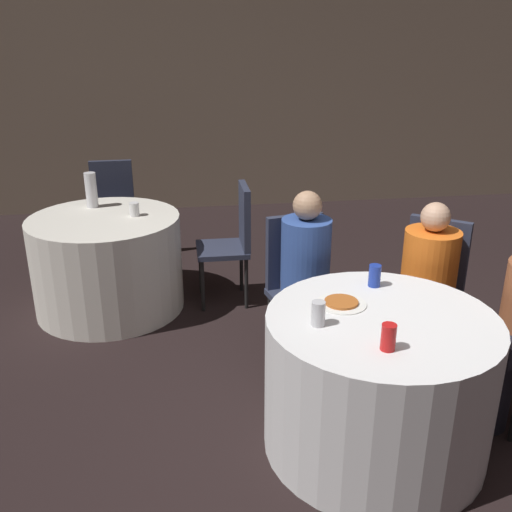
{
  "coord_description": "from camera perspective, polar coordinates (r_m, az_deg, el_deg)",
  "views": [
    {
      "loc": [
        -1.08,
        -2.42,
        2.03
      ],
      "look_at": [
        -0.63,
        0.57,
        0.84
      ],
      "focal_mm": 40.0,
      "sensor_mm": 36.0,
      "label": 1
    }
  ],
  "objects": [
    {
      "name": "wall_back",
      "position": [
        7.04,
        0.31,
        16.27
      ],
      "size": [
        16.0,
        0.06,
        2.8
      ],
      "color": "gray",
      "rests_on": "ground_plane"
    },
    {
      "name": "chair_far_north",
      "position": [
        5.42,
        -14.1,
        5.05
      ],
      "size": [
        0.41,
        0.41,
        0.95
      ],
      "rotation": [
        0.0,
        0.0,
        -3.12
      ],
      "color": "#2D3347",
      "rests_on": "ground_plane"
    },
    {
      "name": "chair_far_east",
      "position": [
        4.47,
        -2.19,
        2.21
      ],
      "size": [
        0.41,
        0.4,
        0.95
      ],
      "rotation": [
        0.0,
        0.0,
        1.56
      ],
      "color": "#2D3347",
      "rests_on": "ground_plane"
    },
    {
      "name": "ground_plane",
      "position": [
        3.34,
        12.8,
        -16.66
      ],
      "size": [
        16.0,
        16.0,
        0.0
      ],
      "primitive_type": "plane",
      "color": "black"
    },
    {
      "name": "soda_can_blue",
      "position": [
        3.16,
        11.78,
        -1.94
      ],
      "size": [
        0.07,
        0.07,
        0.12
      ],
      "color": "#1E38A5",
      "rests_on": "table_near"
    },
    {
      "name": "chair_near_north",
      "position": [
        3.71,
        4.28,
        -1.96
      ],
      "size": [
        0.47,
        0.47,
        0.95
      ],
      "rotation": [
        0.0,
        0.0,
        -2.94
      ],
      "color": "#2D3347",
      "rests_on": "ground_plane"
    },
    {
      "name": "table_near",
      "position": [
        3.04,
        12.01,
        -12.28
      ],
      "size": [
        1.15,
        1.15,
        0.74
      ],
      "color": "white",
      "rests_on": "ground_plane"
    },
    {
      "name": "cup_far",
      "position": [
        4.4,
        -12.08,
        4.59
      ],
      "size": [
        0.07,
        0.07,
        0.1
      ],
      "color": "white",
      "rests_on": "table_far"
    },
    {
      "name": "soda_can_silver",
      "position": [
        2.7,
        6.24,
        -5.74
      ],
      "size": [
        0.07,
        0.07,
        0.12
      ],
      "color": "silver",
      "rests_on": "table_near"
    },
    {
      "name": "pizza_plate_near",
      "position": [
        2.94,
        8.52,
        -4.64
      ],
      "size": [
        0.26,
        0.26,
        0.02
      ],
      "color": "white",
      "rests_on": "table_near"
    },
    {
      "name": "person_orange_shirt",
      "position": [
        3.65,
        16.46,
        -3.32
      ],
      "size": [
        0.46,
        0.48,
        1.1
      ],
      "rotation": [
        0.0,
        0.0,
        -3.82
      ],
      "color": "#282828",
      "rests_on": "ground_plane"
    },
    {
      "name": "person_blue_shirt",
      "position": [
        3.56,
        5.42,
        -2.84
      ],
      "size": [
        0.35,
        0.49,
        1.15
      ],
      "rotation": [
        0.0,
        0.0,
        -2.94
      ],
      "color": "#4C4238",
      "rests_on": "ground_plane"
    },
    {
      "name": "table_far",
      "position": [
        4.55,
        -14.6,
        -0.71
      ],
      "size": [
        1.14,
        1.14,
        0.74
      ],
      "color": "white",
      "rests_on": "ground_plane"
    },
    {
      "name": "soda_can_red",
      "position": [
        2.56,
        13.1,
        -7.91
      ],
      "size": [
        0.07,
        0.07,
        0.12
      ],
      "color": "red",
      "rests_on": "table_near"
    },
    {
      "name": "bottle_far",
      "position": [
        4.68,
        -16.16,
        6.36
      ],
      "size": [
        0.09,
        0.09,
        0.28
      ],
      "color": "white",
      "rests_on": "table_far"
    },
    {
      "name": "chair_near_northeast",
      "position": [
        3.8,
        17.13,
        -2.33
      ],
      "size": [
        0.56,
        0.56,
        0.95
      ],
      "rotation": [
        0.0,
        0.0,
        -3.82
      ],
      "color": "#2D3347",
      "rests_on": "ground_plane"
    }
  ]
}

